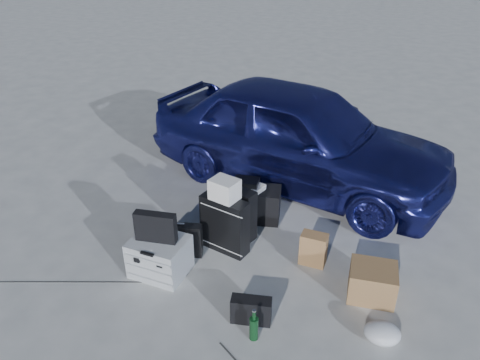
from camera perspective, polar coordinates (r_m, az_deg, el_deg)
name	(u,v)px	position (r m, az deg, el deg)	size (l,w,h in m)	color
ground	(223,281)	(4.78, -2.14, -12.25)	(60.00, 60.00, 0.00)	#B9BAB4
car	(298,135)	(6.25, 7.06, 5.46)	(1.62, 4.02, 1.37)	navy
pelican_case	(160,256)	(4.84, -9.75, -9.16)	(0.54, 0.44, 0.39)	#A9ACAE
laptop_bag	(156,227)	(4.64, -10.26, -5.67)	(0.41, 0.10, 0.31)	black
briefcase	(179,240)	(5.05, -7.39, -7.21)	(0.49, 0.11, 0.38)	black
suitcase_left	(236,212)	(5.25, -0.45, -3.91)	(0.46, 0.17, 0.60)	black
suitcase_right	(225,225)	(5.02, -1.88, -5.44)	(0.53, 0.19, 0.63)	black
white_carton	(225,189)	(4.80, -1.89, -1.14)	(0.28, 0.22, 0.22)	silver
duffel_bag	(246,203)	(5.60, 0.78, -2.83)	(0.80, 0.34, 0.40)	black
flat_box_white	(247,187)	(5.47, 0.82, -0.84)	(0.37, 0.27, 0.06)	silver
flat_box_black	(246,182)	(5.45, 0.76, -0.23)	(0.29, 0.21, 0.06)	black
kraft_bag	(313,249)	(4.95, 8.94, -8.32)	(0.27, 0.16, 0.36)	#9E6844
cardboard_box	(372,282)	(4.70, 15.82, -11.89)	(0.43, 0.38, 0.32)	olive
plastic_bag	(382,333)	(4.35, 16.95, -17.42)	(0.31, 0.26, 0.17)	silver
messenger_bag	(251,310)	(4.31, 1.36, -15.58)	(0.36, 0.13, 0.25)	black
green_bottle	(254,325)	(4.15, 1.70, -17.25)	(0.08, 0.08, 0.31)	black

